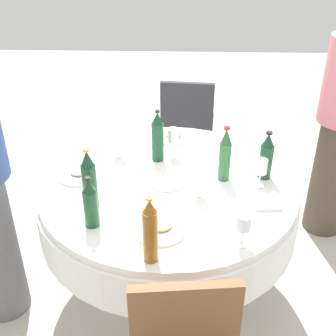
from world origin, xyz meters
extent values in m
plane|color=#B7B2A8|center=(0.00, 0.00, 0.00)|extent=(10.00, 10.00, 0.00)
cylinder|color=white|center=(0.00, 0.00, 0.72)|extent=(1.32, 1.32, 0.04)
cylinder|color=white|center=(0.00, 0.00, 0.59)|extent=(1.35, 1.35, 0.22)
cylinder|color=slate|center=(0.00, 0.00, 0.24)|extent=(0.14, 0.14, 0.48)
cylinder|color=slate|center=(0.00, 0.00, 0.01)|extent=(0.56, 0.56, 0.03)
cylinder|color=#194728|center=(-0.50, -0.07, 0.83)|extent=(0.07, 0.07, 0.18)
cone|color=#194728|center=(-0.50, -0.07, 0.96)|extent=(0.06, 0.06, 0.07)
cylinder|color=black|center=(-0.50, -0.07, 1.00)|extent=(0.03, 0.03, 0.01)
cylinder|color=#2D6B38|center=(-0.29, -0.04, 0.84)|extent=(0.06, 0.06, 0.21)
cone|color=#2D6B38|center=(-0.29, -0.04, 0.99)|extent=(0.06, 0.06, 0.08)
cylinder|color=red|center=(-0.29, -0.04, 1.03)|extent=(0.03, 0.03, 0.01)
cylinder|color=#194728|center=(0.07, -0.24, 0.85)|extent=(0.07, 0.07, 0.22)
cone|color=#194728|center=(0.07, -0.24, 1.00)|extent=(0.06, 0.06, 0.07)
cylinder|color=black|center=(0.07, -0.24, 1.03)|extent=(0.03, 0.03, 0.01)
cylinder|color=#8C5619|center=(0.05, 0.58, 0.86)|extent=(0.06, 0.06, 0.24)
cone|color=#8C5619|center=(0.05, 0.58, 1.00)|extent=(0.06, 0.06, 0.05)
cylinder|color=gold|center=(0.05, 0.58, 1.04)|extent=(0.03, 0.03, 0.01)
cylinder|color=#194728|center=(0.33, 0.37, 0.83)|extent=(0.07, 0.07, 0.18)
cone|color=#194728|center=(0.33, 0.37, 0.95)|extent=(0.06, 0.06, 0.06)
cylinder|color=black|center=(0.33, 0.37, 0.98)|extent=(0.02, 0.02, 0.01)
cylinder|color=#194728|center=(0.36, 0.22, 0.85)|extent=(0.07, 0.07, 0.22)
cone|color=#194728|center=(0.36, 0.22, 1.00)|extent=(0.06, 0.06, 0.07)
cylinder|color=gold|center=(0.36, 0.22, 1.04)|extent=(0.03, 0.03, 0.01)
cylinder|color=white|center=(0.29, -0.26, 0.74)|extent=(0.06, 0.06, 0.00)
cylinder|color=white|center=(0.29, -0.26, 0.77)|extent=(0.01, 0.01, 0.06)
cylinder|color=white|center=(0.29, -0.26, 0.84)|extent=(0.07, 0.07, 0.07)
cylinder|color=gold|center=(0.29, -0.26, 0.82)|extent=(0.06, 0.06, 0.03)
cylinder|color=white|center=(-0.02, -0.29, 0.74)|extent=(0.06, 0.06, 0.00)
cylinder|color=white|center=(-0.02, -0.29, 0.79)|extent=(0.01, 0.01, 0.08)
cylinder|color=white|center=(-0.02, -0.29, 0.87)|extent=(0.06, 0.06, 0.08)
cylinder|color=gold|center=(-0.02, -0.29, 0.85)|extent=(0.05, 0.05, 0.03)
cylinder|color=white|center=(-0.15, 0.11, 0.74)|extent=(0.06, 0.06, 0.00)
cylinder|color=white|center=(-0.15, 0.11, 0.78)|extent=(0.01, 0.01, 0.08)
cylinder|color=white|center=(-0.15, 0.11, 0.86)|extent=(0.07, 0.07, 0.08)
cylinder|color=white|center=(-0.33, 0.48, 0.74)|extent=(0.06, 0.06, 0.00)
cylinder|color=white|center=(-0.33, 0.48, 0.78)|extent=(0.01, 0.01, 0.08)
cylinder|color=white|center=(-0.33, 0.48, 0.86)|extent=(0.07, 0.07, 0.07)
cylinder|color=white|center=(-0.47, 0.02, 0.74)|extent=(0.06, 0.06, 0.00)
cylinder|color=white|center=(-0.47, 0.02, 0.78)|extent=(0.01, 0.01, 0.07)
cylinder|color=white|center=(-0.47, 0.02, 0.85)|extent=(0.06, 0.06, 0.08)
cylinder|color=gold|center=(-0.47, 0.02, 0.83)|extent=(0.05, 0.05, 0.03)
cylinder|color=white|center=(0.47, -0.05, 0.75)|extent=(0.24, 0.24, 0.02)
ellipsoid|color=tan|center=(0.47, -0.05, 0.77)|extent=(0.11, 0.09, 0.02)
cylinder|color=white|center=(0.01, 0.00, 0.75)|extent=(0.20, 0.20, 0.02)
cylinder|color=white|center=(-0.02, -0.50, 0.75)|extent=(0.22, 0.22, 0.02)
ellipsoid|color=#8C9E59|center=(-0.02, -0.50, 0.77)|extent=(0.10, 0.09, 0.02)
cylinder|color=white|center=(0.02, 0.39, 0.75)|extent=(0.25, 0.25, 0.02)
ellipsoid|color=tan|center=(0.02, 0.39, 0.77)|extent=(0.11, 0.10, 0.02)
cube|color=silver|center=(-0.20, -0.25, 0.74)|extent=(0.18, 0.07, 0.00)
cube|color=silver|center=(0.24, -0.46, 0.74)|extent=(0.10, 0.16, 0.00)
cube|color=silver|center=(-0.24, 0.29, 0.74)|extent=(0.09, 0.17, 0.00)
cube|color=white|center=(-0.48, 0.17, 0.75)|extent=(0.14, 0.14, 0.02)
cylinder|color=#4C3F33|center=(-1.07, -0.61, 0.41)|extent=(0.26, 0.26, 0.82)
cube|color=#2D2D33|center=(-0.12, -1.32, 0.45)|extent=(0.43, 0.43, 0.04)
cube|color=#2D2D33|center=(-0.10, -1.14, 0.66)|extent=(0.40, 0.08, 0.42)
cylinder|color=gray|center=(-0.30, -1.48, 0.21)|extent=(0.03, 0.03, 0.43)
cylinder|color=gray|center=(0.04, -1.51, 0.21)|extent=(0.03, 0.03, 0.43)
cylinder|color=gray|center=(-0.27, -1.14, 0.21)|extent=(0.03, 0.03, 0.43)
cylinder|color=gray|center=(0.07, -1.17, 0.21)|extent=(0.03, 0.03, 0.43)
cube|color=brown|center=(-0.09, 0.85, 0.66)|extent=(0.40, 0.08, 0.42)
camera|label=1|loc=(-0.07, 1.91, 1.96)|focal=46.77mm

